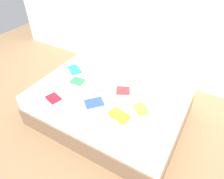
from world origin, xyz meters
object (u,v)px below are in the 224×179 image
textbook_orange (119,116)px  textbook_red (123,90)px  radiator (90,44)px  textbook_white (150,129)px  textbook_lime (141,109)px  pillow (124,65)px  textbook_green (78,81)px  textbook_teal (74,69)px  textbook_blue (94,103)px  textbook_pink (101,88)px  bed (110,104)px  textbook_maroon (53,98)px

textbook_orange → textbook_red: bearing=124.1°
radiator → textbook_white: radiator is taller
textbook_red → textbook_lime: bearing=-58.0°
textbook_red → textbook_white: (0.55, -0.43, -0.01)m
pillow → textbook_lime: bearing=-49.8°
textbook_green → pillow: bearing=50.4°
textbook_white → textbook_teal: bearing=160.5°
textbook_lime → textbook_blue: 0.58m
radiator → textbook_pink: 1.64m
pillow → textbook_red: 0.54m
pillow → textbook_green: bearing=-124.1°
textbook_orange → textbook_blue: (-0.38, 0.04, -0.01)m
textbook_pink → textbook_blue: bearing=-105.5°
textbook_pink → bed: bearing=-15.2°
textbook_maroon → textbook_orange: 0.88m
pillow → textbook_maroon: size_ratio=3.25×
textbook_lime → textbook_white: (0.20, -0.22, -0.01)m
radiator → textbook_orange: (1.53, -1.56, 0.14)m
pillow → textbook_orange: 1.00m
pillow → textbook_blue: bearing=-87.6°
textbook_lime → textbook_pink: (-0.63, 0.11, -0.01)m
textbook_red → textbook_white: 0.70m
textbook_maroon → textbook_pink: (0.42, 0.48, 0.00)m
radiator → textbook_red: (1.35, -1.14, 0.14)m
textbook_maroon → textbook_blue: 0.53m
textbook_green → textbook_orange: textbook_orange is taller
textbook_lime → textbook_green: 1.00m
textbook_maroon → pillow: bearing=84.1°
textbook_maroon → textbook_teal: same height
textbook_orange → textbook_green: bearing=172.1°
textbook_orange → textbook_white: (0.37, -0.00, -0.01)m
textbook_pink → textbook_orange: size_ratio=0.85×
textbook_pink → textbook_orange: 0.56m
textbook_blue → textbook_white: 0.75m
textbook_green → textbook_white: (1.20, -0.30, -0.00)m
textbook_blue → pillow: bearing=44.0°
textbook_maroon → textbook_green: size_ratio=1.02×
textbook_maroon → textbook_orange: textbook_orange is taller
pillow → textbook_teal: size_ratio=2.38×
textbook_teal → textbook_white: (1.43, -0.51, -0.00)m
textbook_lime → textbook_white: bearing=-7.5°
pillow → textbook_green: size_ratio=3.31×
textbook_blue → textbook_teal: same height
bed → radiator: bearing=134.8°
textbook_teal → textbook_red: bearing=26.0°
textbook_green → textbook_teal: (-0.23, 0.21, 0.00)m
textbook_maroon → textbook_green: bearing=102.1°
textbook_teal → textbook_pink: bearing=14.7°
bed → pillow: size_ratio=3.44×
textbook_red → textbook_orange: bearing=-94.8°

